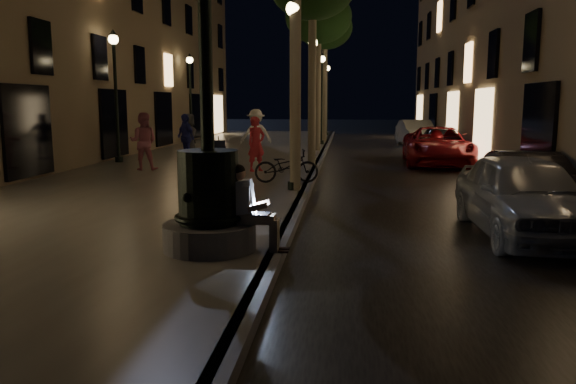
# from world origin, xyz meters

# --- Properties ---
(ground) EXTENTS (120.00, 120.00, 0.00)m
(ground) POSITION_xyz_m (0.00, 15.00, 0.00)
(ground) COLOR black
(ground) RESTS_ON ground
(cobble_lane) EXTENTS (6.00, 45.00, 0.02)m
(cobble_lane) POSITION_xyz_m (3.00, 15.00, 0.01)
(cobble_lane) COLOR black
(cobble_lane) RESTS_ON ground
(promenade) EXTENTS (8.00, 45.00, 0.20)m
(promenade) POSITION_xyz_m (-4.00, 15.00, 0.10)
(promenade) COLOR #656059
(promenade) RESTS_ON ground
(curb_strip) EXTENTS (0.25, 45.00, 0.20)m
(curb_strip) POSITION_xyz_m (0.00, 15.00, 0.10)
(curb_strip) COLOR #59595B
(curb_strip) RESTS_ON ground
(fountain_lamppost) EXTENTS (1.40, 1.40, 5.21)m
(fountain_lamppost) POSITION_xyz_m (-1.00, 2.00, 1.21)
(fountain_lamppost) COLOR #59595B
(fountain_lamppost) RESTS_ON promenade
(seated_man_laptop) EXTENTS (0.93, 0.31, 1.30)m
(seated_man_laptop) POSITION_xyz_m (-0.39, 2.00, 0.89)
(seated_man_laptop) COLOR tan
(seated_man_laptop) RESTS_ON promenade
(tree_third) EXTENTS (3.00, 3.00, 7.20)m
(tree_third) POSITION_xyz_m (-0.30, 20.00, 6.14)
(tree_third) COLOR #6B604C
(tree_third) RESTS_ON promenade
(tree_far) EXTENTS (3.00, 3.00, 7.50)m
(tree_far) POSITION_xyz_m (-0.22, 26.00, 6.43)
(tree_far) COLOR #6B604C
(tree_far) RESTS_ON promenade
(lamp_curb_a) EXTENTS (0.36, 0.36, 4.81)m
(lamp_curb_a) POSITION_xyz_m (-0.30, 8.00, 3.24)
(lamp_curb_a) COLOR black
(lamp_curb_a) RESTS_ON promenade
(lamp_curb_b) EXTENTS (0.36, 0.36, 4.81)m
(lamp_curb_b) POSITION_xyz_m (-0.30, 16.00, 3.24)
(lamp_curb_b) COLOR black
(lamp_curb_b) RESTS_ON promenade
(lamp_curb_c) EXTENTS (0.36, 0.36, 4.81)m
(lamp_curb_c) POSITION_xyz_m (-0.30, 24.00, 3.24)
(lamp_curb_c) COLOR black
(lamp_curb_c) RESTS_ON promenade
(lamp_curb_d) EXTENTS (0.36, 0.36, 4.81)m
(lamp_curb_d) POSITION_xyz_m (-0.30, 32.00, 3.24)
(lamp_curb_d) COLOR black
(lamp_curb_d) RESTS_ON promenade
(lamp_left_b) EXTENTS (0.36, 0.36, 4.81)m
(lamp_left_b) POSITION_xyz_m (-7.40, 14.00, 3.24)
(lamp_left_b) COLOR black
(lamp_left_b) RESTS_ON promenade
(lamp_left_c) EXTENTS (0.36, 0.36, 4.81)m
(lamp_left_c) POSITION_xyz_m (-7.40, 24.00, 3.24)
(lamp_left_c) COLOR black
(lamp_left_c) RESTS_ON promenade
(stroller) EXTENTS (0.63, 1.14, 1.14)m
(stroller) POSITION_xyz_m (-2.99, 11.31, 0.77)
(stroller) COLOR black
(stroller) RESTS_ON promenade
(car_front) EXTENTS (1.84, 4.41, 1.49)m
(car_front) POSITION_xyz_m (4.22, 4.23, 0.75)
(car_front) COLOR #ADB1B5
(car_front) RESTS_ON ground
(car_second) EXTENTS (1.56, 3.96, 1.28)m
(car_second) POSITION_xyz_m (5.20, 7.00, 0.64)
(car_second) COLOR black
(car_second) RESTS_ON ground
(car_third) EXTENTS (2.73, 5.42, 1.47)m
(car_third) POSITION_xyz_m (4.54, 16.06, 0.74)
(car_third) COLOR maroon
(car_third) RESTS_ON ground
(car_rear) EXTENTS (1.97, 4.48, 1.28)m
(car_rear) POSITION_xyz_m (5.20, 19.14, 0.64)
(car_rear) COLOR #2A292E
(car_rear) RESTS_ON ground
(car_fifth) EXTENTS (1.97, 4.54, 1.45)m
(car_fifth) POSITION_xyz_m (4.86, 25.39, 0.73)
(car_fifth) COLOR #AFB0AA
(car_fifth) RESTS_ON ground
(pedestrian_red) EXTENTS (0.75, 0.75, 1.76)m
(pedestrian_red) POSITION_xyz_m (-1.84, 11.73, 1.08)
(pedestrian_red) COLOR red
(pedestrian_red) RESTS_ON promenade
(pedestrian_pink) EXTENTS (0.97, 0.79, 1.88)m
(pedestrian_pink) POSITION_xyz_m (-5.55, 11.65, 1.14)
(pedestrian_pink) COLOR #BE6577
(pedestrian_pink) RESTS_ON promenade
(pedestrian_white) EXTENTS (1.44, 1.18, 1.94)m
(pedestrian_white) POSITION_xyz_m (-2.47, 15.55, 1.17)
(pedestrian_white) COLOR white
(pedestrian_white) RESTS_ON promenade
(pedestrian_blue) EXTENTS (1.06, 1.03, 1.78)m
(pedestrian_blue) POSITION_xyz_m (-5.03, 14.70, 1.09)
(pedestrian_blue) COLOR navy
(pedestrian_blue) RESTS_ON promenade
(pedestrian_dark) EXTENTS (0.56, 0.86, 1.76)m
(pedestrian_dark) POSITION_xyz_m (-5.24, 15.95, 1.08)
(pedestrian_dark) COLOR #323338
(pedestrian_dark) RESTS_ON promenade
(bicycle) EXTENTS (1.84, 0.91, 0.92)m
(bicycle) POSITION_xyz_m (-0.60, 9.21, 0.66)
(bicycle) COLOR black
(bicycle) RESTS_ON promenade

